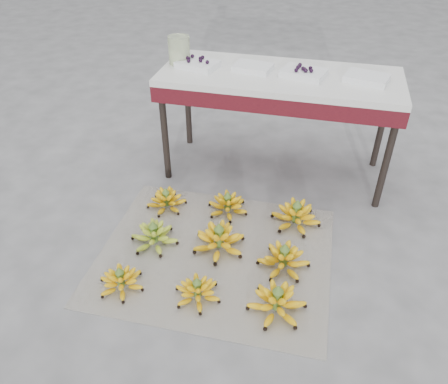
% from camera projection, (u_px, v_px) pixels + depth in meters
% --- Properties ---
extents(ground, '(60.00, 60.00, 0.00)m').
position_uv_depth(ground, '(235.00, 260.00, 2.37)').
color(ground, '#5B5B5D').
rests_on(ground, ground).
extents(newspaper_mat, '(1.26, 1.06, 0.01)m').
position_uv_depth(newspaper_mat, '(215.00, 254.00, 2.41)').
color(newspaper_mat, silver).
rests_on(newspaper_mat, ground).
extents(bunch_front_left, '(0.30, 0.30, 0.14)m').
position_uv_depth(bunch_front_left, '(121.00, 281.00, 2.18)').
color(bunch_front_left, '#FFDB00').
rests_on(bunch_front_left, newspaper_mat).
extents(bunch_front_center, '(0.29, 0.29, 0.14)m').
position_uv_depth(bunch_front_center, '(197.00, 291.00, 2.13)').
color(bunch_front_center, '#FFDB00').
rests_on(bunch_front_center, newspaper_mat).
extents(bunch_front_right, '(0.32, 0.32, 0.17)m').
position_uv_depth(bunch_front_right, '(277.00, 302.00, 2.06)').
color(bunch_front_right, '#FFDB00').
rests_on(bunch_front_right, newspaper_mat).
extents(bunch_mid_left, '(0.35, 0.35, 0.16)m').
position_uv_depth(bunch_mid_left, '(154.00, 236.00, 2.44)').
color(bunch_mid_left, olive).
rests_on(bunch_mid_left, newspaper_mat).
extents(bunch_mid_center, '(0.34, 0.34, 0.18)m').
position_uv_depth(bunch_mid_center, '(219.00, 240.00, 2.40)').
color(bunch_mid_center, '#FFDB00').
rests_on(bunch_mid_center, newspaper_mat).
extents(bunch_mid_right, '(0.29, 0.29, 0.17)m').
position_uv_depth(bunch_mid_right, '(284.00, 259.00, 2.29)').
color(bunch_mid_right, '#FFDB00').
rests_on(bunch_mid_right, newspaper_mat).
extents(bunch_back_left, '(0.28, 0.28, 0.15)m').
position_uv_depth(bunch_back_left, '(167.00, 201.00, 2.71)').
color(bunch_back_left, '#FFDB00').
rests_on(bunch_back_left, newspaper_mat).
extents(bunch_back_center, '(0.31, 0.31, 0.15)m').
position_uv_depth(bunch_back_center, '(228.00, 205.00, 2.67)').
color(bunch_back_center, '#FFDB00').
rests_on(bunch_back_center, newspaper_mat).
extents(bunch_back_right, '(0.35, 0.35, 0.18)m').
position_uv_depth(bunch_back_right, '(296.00, 216.00, 2.58)').
color(bunch_back_right, '#FFDB00').
rests_on(bunch_back_right, newspaper_mat).
extents(vendor_table, '(1.48, 0.59, 0.71)m').
position_uv_depth(vendor_table, '(279.00, 86.00, 2.72)').
color(vendor_table, black).
rests_on(vendor_table, ground).
extents(tray_far_left, '(0.28, 0.23, 0.06)m').
position_uv_depth(tray_far_left, '(198.00, 64.00, 2.74)').
color(tray_far_left, silver).
rests_on(tray_far_left, vendor_table).
extents(tray_left, '(0.25, 0.20, 0.04)m').
position_uv_depth(tray_left, '(253.00, 67.00, 2.70)').
color(tray_left, silver).
rests_on(tray_left, vendor_table).
extents(tray_right, '(0.29, 0.24, 0.06)m').
position_uv_depth(tray_right, '(304.00, 73.00, 2.62)').
color(tray_right, silver).
rests_on(tray_right, vendor_table).
extents(tray_far_right, '(0.28, 0.23, 0.04)m').
position_uv_depth(tray_far_right, '(367.00, 78.00, 2.56)').
color(tray_far_right, silver).
rests_on(tray_far_right, vendor_table).
extents(glass_jar, '(0.14, 0.14, 0.17)m').
position_uv_depth(glass_jar, '(179.00, 50.00, 2.76)').
color(glass_jar, '#E0EFBE').
rests_on(glass_jar, vendor_table).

